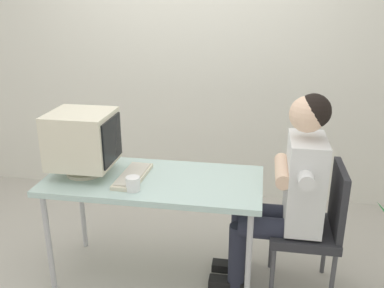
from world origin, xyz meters
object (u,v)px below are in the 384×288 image
(desk, at_px, (154,186))
(crt_monitor, at_px, (83,139))
(person_seated, at_px, (289,187))
(office_chair, at_px, (314,223))
(keyboard, at_px, (133,176))
(desk_mug, at_px, (133,184))

(desk, height_order, crt_monitor, crt_monitor)
(person_seated, bearing_deg, desk, -176.93)
(desk, distance_m, office_chair, 1.06)
(keyboard, relative_size, desk_mug, 4.27)
(keyboard, relative_size, person_seated, 0.31)
(office_chair, distance_m, person_seated, 0.30)
(person_seated, bearing_deg, crt_monitor, -178.04)
(keyboard, height_order, person_seated, person_seated)
(person_seated, bearing_deg, office_chair, -0.00)
(desk, bearing_deg, crt_monitor, 179.89)
(crt_monitor, relative_size, person_seated, 0.31)
(desk, xyz_separation_m, desk_mug, (-0.07, -0.19, 0.10))
(crt_monitor, bearing_deg, desk_mug, -26.16)
(office_chair, height_order, person_seated, person_seated)
(office_chair, bearing_deg, desk_mug, -168.09)
(desk, xyz_separation_m, person_seated, (0.86, 0.05, 0.04))
(crt_monitor, distance_m, desk_mug, 0.47)
(keyboard, bearing_deg, desk_mug, -71.83)
(office_chair, relative_size, person_seated, 0.66)
(crt_monitor, distance_m, person_seated, 1.34)
(desk_mug, bearing_deg, crt_monitor, 153.84)
(crt_monitor, bearing_deg, office_chair, 1.73)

